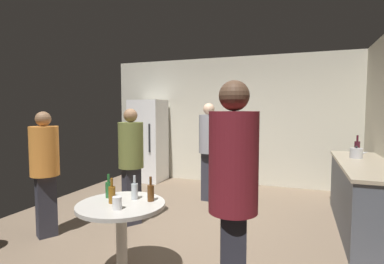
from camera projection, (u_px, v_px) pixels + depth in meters
The scene contains 16 objects.
ground_plane at pixel (184, 229), 4.13m from camera, with size 5.20×5.20×0.10m, color #7A6651.
wall_back at pixel (228, 121), 6.49m from camera, with size 5.32×0.06×2.70m, color beige.
refrigerator at pixel (148, 140), 6.70m from camera, with size 0.70×0.68×1.80m.
kitchen_counter at pixel (364, 197), 3.90m from camera, with size 0.64×2.22×0.90m.
kettle at pixel (356, 153), 4.25m from camera, with size 0.24×0.17×0.18m.
wine_bottle_on_counter at pixel (357, 148), 4.43m from camera, with size 0.08×0.08×0.31m.
foreground_table at pixel (121, 214), 2.74m from camera, with size 0.80×0.80×0.73m.
beer_bottle_amber at pixel (112, 194), 2.73m from camera, with size 0.06×0.06×0.23m.
beer_bottle_brown at pixel (151, 192), 2.79m from camera, with size 0.06×0.06×0.23m.
beer_bottle_green at pixel (109, 189), 2.90m from camera, with size 0.06×0.06×0.23m.
beer_bottle_clear at pixel (135, 191), 2.84m from camera, with size 0.06×0.06×0.23m.
plastic_cup_white at pixel (117, 203), 2.55m from camera, with size 0.08×0.08×0.11m, color white.
person_in_maroon_shirt at pixel (233, 188), 2.07m from camera, with size 0.42×0.42×1.78m.
person_in_gray_shirt at pixel (209, 144), 5.20m from camera, with size 0.37×0.37×1.70m.
person_in_olive_shirt at pixel (131, 157), 4.12m from camera, with size 0.47×0.47×1.60m.
person_in_orange_shirt at pixel (45, 164), 3.71m from camera, with size 0.47×0.47×1.56m.
Camera 1 is at (1.48, -3.74, 1.58)m, focal length 28.09 mm.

